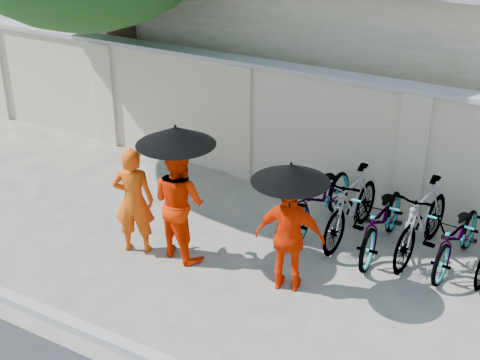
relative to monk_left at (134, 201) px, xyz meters
The scene contains 14 objects.
ground 1.29m from the monk_left, ahead, with size 80.00×80.00×0.00m, color #A89D8A.
kerb 2.22m from the monk_left, 61.05° to the right, with size 40.00×0.16×0.12m, color #A3A3A3.
compound_wall 3.67m from the monk_left, 56.65° to the left, with size 20.00×0.30×2.00m, color beige.
building_behind 7.54m from the monk_left, 66.28° to the left, with size 14.00×6.00×3.20m, color beige.
monk_left is the anchor object (origin of this frame).
monk_center 0.66m from the monk_left, 19.45° to the left, with size 0.80×0.63×1.65m, color #F02800.
parasol_center 1.26m from the monk_left, 11.68° to the left, with size 1.06×1.06×1.03m.
monk_right 2.31m from the monk_left, ahead, with size 0.89×0.37×1.51m, color #F72C02.
parasol_right 2.49m from the monk_left, ahead, with size 0.97×0.97×0.94m.
bike_0 2.76m from the monk_left, 43.39° to the left, with size 0.69×1.97×1.03m, color slate.
bike_1 3.13m from the monk_left, 36.39° to the left, with size 0.51×1.79×1.08m, color slate.
bike_2 3.51m from the monk_left, 30.17° to the left, with size 0.65×1.86×0.98m, color slate.
bike_3 4.01m from the monk_left, 28.22° to the left, with size 0.52×1.84×1.11m, color slate.
bike_4 4.47m from the monk_left, 24.89° to the left, with size 0.60×1.72×0.90m, color slate.
Camera 1 is at (4.43, -6.24, 5.03)m, focal length 50.00 mm.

